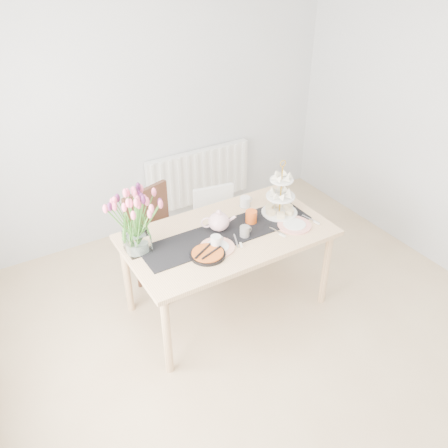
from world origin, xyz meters
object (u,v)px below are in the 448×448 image
teapot (219,222)px  mug_grey (245,232)px  cream_jug (245,202)px  plate_left (217,247)px  mug_orange (251,217)px  tart_tin (208,254)px  cake_stand (280,201)px  dining_table (228,241)px  radiator (199,176)px  chair_white (217,223)px  tulip_vase (134,213)px  plate_right (294,225)px  mug_white (216,242)px  chair_brown (157,233)px

teapot → mug_grey: 0.22m
cream_jug → plate_left: bearing=-143.0°
cream_jug → mug_orange: size_ratio=0.81×
tart_tin → cake_stand: bearing=14.2°
cake_stand → teapot: 0.56m
dining_table → teapot: (-0.04, 0.07, 0.16)m
radiator → plate_left: bearing=-113.8°
chair_white → tulip_vase: size_ratio=1.27×
cream_jug → mug_grey: size_ratio=0.97×
cake_stand → plate_right: bearing=-91.8°
mug_white → tart_tin: bearing=-159.6°
mug_grey → plate_left: mug_grey is taller
cake_stand → mug_orange: cake_stand is taller
chair_brown → plate_left: size_ratio=3.51×
mug_grey → cake_stand: bearing=10.2°
chair_brown → tart_tin: 0.80m
chair_white → tulip_vase: bearing=-144.9°
dining_table → cream_jug: (0.34, 0.27, 0.12)m
cream_jug → plate_right: size_ratio=0.33×
cake_stand → mug_orange: (-0.28, 0.01, -0.07)m
dining_table → cake_stand: 0.55m
mug_orange → plate_right: mug_orange is taller
radiator → tart_tin: (-0.82, -1.66, 0.32)m
radiator → dining_table: 1.59m
cake_stand → dining_table: bearing=-177.6°
cake_stand → mug_grey: size_ratio=4.81×
cake_stand → teapot: size_ratio=1.64×
chair_brown → chair_white: chair_brown is taller
cake_stand → mug_white: cake_stand is taller
radiator → dining_table: bearing=-110.1°
dining_table → mug_white: mug_white is taller
tart_tin → mug_orange: (0.52, 0.21, 0.04)m
tulip_vase → mug_white: (0.52, -0.25, -0.28)m
tulip_vase → mug_orange: tulip_vase is taller
dining_table → mug_grey: (0.09, -0.11, 0.12)m
mug_orange → tart_tin: bearing=175.4°
chair_brown → mug_orange: bearing=-60.3°
tulip_vase → tart_tin: (0.41, -0.32, -0.32)m
dining_table → tart_tin: bearing=-147.4°
teapot → mug_orange: bearing=15.3°
radiator → tart_tin: bearing=-116.3°
teapot → cream_jug: (0.38, 0.20, -0.04)m
cream_jug → mug_white: mug_white is taller
dining_table → mug_white: (-0.17, -0.12, 0.12)m
chair_white → mug_white: size_ratio=8.04×
teapot → plate_right: 0.61m
cream_jug → mug_white: 0.64m
teapot → mug_orange: size_ratio=2.44×
tulip_vase → plate_left: 0.67m
mug_white → plate_left: bearing=-93.1°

